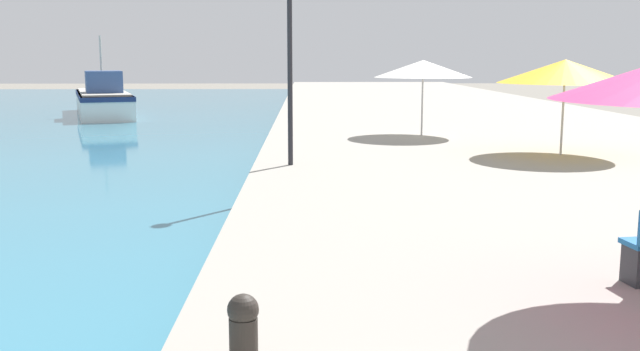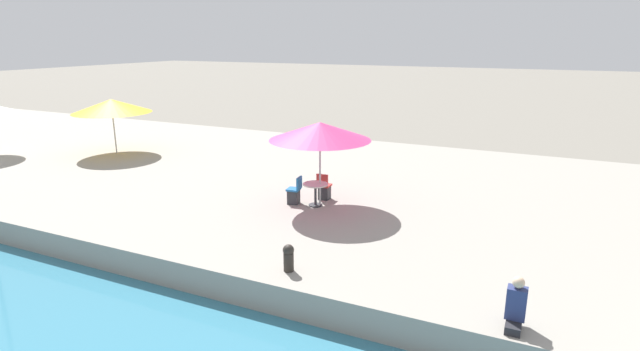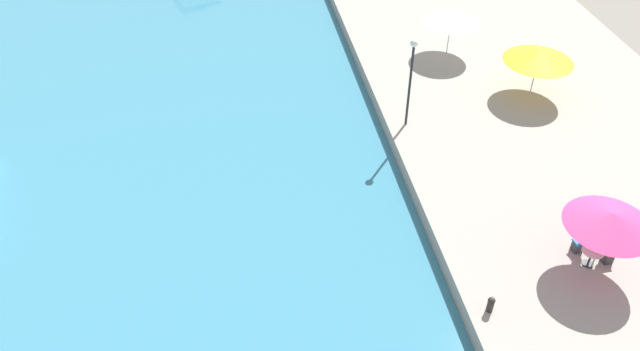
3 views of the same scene
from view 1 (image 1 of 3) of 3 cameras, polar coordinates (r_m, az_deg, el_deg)
The scene contains 6 objects.
quay_promenade at distance 32.97m, azimuth 10.67°, elevation 4.09°, with size 16.00×90.00×0.78m.
fishing_boat_mid at distance 43.22m, azimuth -16.97°, elevation 5.79°, with size 6.02×10.91×4.57m.
cafe_umbrella_white at distance 19.96m, azimuth 19.02°, elevation 7.89°, with size 3.51×3.51×2.53m.
cafe_umbrella_striped at distance 23.99m, azimuth 8.24°, elevation 8.45°, with size 3.22×3.22×2.49m.
mooring_bollard at distance 6.05m, azimuth -6.15°, elevation -12.17°, with size 0.26×0.26×0.65m.
lamppost at distance 17.12m, azimuth -2.44°, elevation 11.15°, with size 0.36×0.36×4.56m.
Camera 1 is at (1.30, 4.85, 3.35)m, focal length 40.00 mm.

